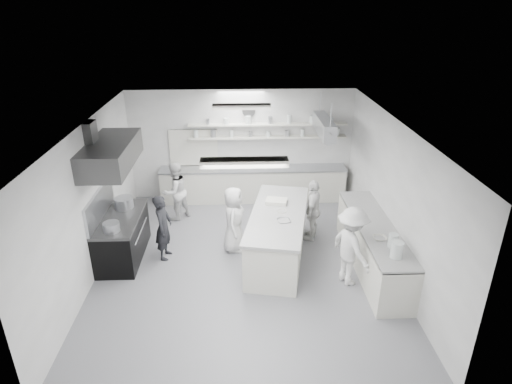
{
  "coord_description": "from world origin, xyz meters",
  "views": [
    {
      "loc": [
        -0.08,
        -7.81,
        5.15
      ],
      "look_at": [
        0.27,
        0.6,
        1.39
      ],
      "focal_mm": 30.54,
      "sensor_mm": 36.0,
      "label": 1
    }
  ],
  "objects_px": {
    "prep_island": "(278,236)",
    "cook_back": "(175,191)",
    "cook_stove": "(163,227)",
    "stove": "(123,238)",
    "right_counter": "(373,247)",
    "back_counter": "(253,184)"
  },
  "relations": [
    {
      "from": "prep_island",
      "to": "cook_stove",
      "type": "bearing_deg",
      "value": -171.05
    },
    {
      "from": "stove",
      "to": "prep_island",
      "type": "xyz_separation_m",
      "value": [
        3.32,
        -0.16,
        0.06
      ]
    },
    {
      "from": "stove",
      "to": "cook_stove",
      "type": "height_order",
      "value": "cook_stove"
    },
    {
      "from": "prep_island",
      "to": "cook_back",
      "type": "xyz_separation_m",
      "value": [
        -2.4,
        1.92,
        0.24
      ]
    },
    {
      "from": "back_counter",
      "to": "right_counter",
      "type": "height_order",
      "value": "right_counter"
    },
    {
      "from": "right_counter",
      "to": "cook_stove",
      "type": "bearing_deg",
      "value": 172.92
    },
    {
      "from": "stove",
      "to": "cook_back",
      "type": "relative_size",
      "value": 1.2
    },
    {
      "from": "right_counter",
      "to": "cook_back",
      "type": "bearing_deg",
      "value": 151.46
    },
    {
      "from": "back_counter",
      "to": "cook_back",
      "type": "bearing_deg",
      "value": -152.19
    },
    {
      "from": "cook_stove",
      "to": "cook_back",
      "type": "relative_size",
      "value": 0.97
    },
    {
      "from": "right_counter",
      "to": "prep_island",
      "type": "xyz_separation_m",
      "value": [
        -1.93,
        0.44,
        0.04
      ]
    },
    {
      "from": "back_counter",
      "to": "right_counter",
      "type": "relative_size",
      "value": 1.52
    },
    {
      "from": "back_counter",
      "to": "prep_island",
      "type": "bearing_deg",
      "value": -81.93
    },
    {
      "from": "cook_stove",
      "to": "cook_back",
      "type": "bearing_deg",
      "value": 6.92
    },
    {
      "from": "cook_stove",
      "to": "cook_back",
      "type": "height_order",
      "value": "cook_back"
    },
    {
      "from": "right_counter",
      "to": "prep_island",
      "type": "relative_size",
      "value": 1.2
    },
    {
      "from": "stove",
      "to": "back_counter",
      "type": "distance_m",
      "value": 4.03
    },
    {
      "from": "stove",
      "to": "back_counter",
      "type": "bearing_deg",
      "value": 43.99
    },
    {
      "from": "right_counter",
      "to": "cook_back",
      "type": "relative_size",
      "value": 2.2
    },
    {
      "from": "stove",
      "to": "prep_island",
      "type": "distance_m",
      "value": 3.32
    },
    {
      "from": "right_counter",
      "to": "cook_back",
      "type": "xyz_separation_m",
      "value": [
        -4.33,
        2.36,
        0.28
      ]
    },
    {
      "from": "cook_back",
      "to": "stove",
      "type": "bearing_deg",
      "value": 18.1
    }
  ]
}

